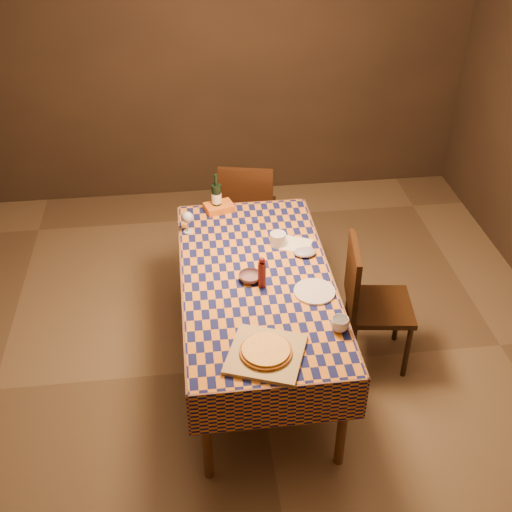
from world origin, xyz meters
name	(u,v)px	position (x,y,z in m)	size (l,w,h in m)	color
room	(257,196)	(0.00, 0.00, 1.35)	(5.00, 5.10, 2.70)	brown
dining_table	(257,287)	(0.00, 0.00, 0.69)	(0.94, 1.84, 0.77)	brown
cutting_board	(266,354)	(-0.04, -0.69, 0.78)	(0.39, 0.39, 0.02)	#A68A4E
pizza	(266,351)	(-0.04, -0.69, 0.81)	(0.35, 0.35, 0.03)	#995319
pepper_mill	(262,273)	(0.02, -0.08, 0.87)	(0.06, 0.06, 0.21)	#521315
bowl	(250,277)	(-0.04, -0.02, 0.79)	(0.14, 0.14, 0.04)	#614552
wine_glass	(187,218)	(-0.40, 0.58, 0.88)	(0.08, 0.08, 0.15)	silver
wine_bottle	(216,197)	(-0.19, 0.84, 0.88)	(0.08, 0.08, 0.29)	black
deli_tub	(278,239)	(0.18, 0.34, 0.81)	(0.11, 0.11, 0.09)	silver
takeout_container	(219,207)	(-0.17, 0.83, 0.79)	(0.20, 0.14, 0.05)	#CD661B
white_plate	(314,292)	(0.32, -0.19, 0.78)	(0.25, 0.25, 0.01)	silver
tumbler	(340,324)	(0.40, -0.53, 0.81)	(0.10, 0.10, 0.08)	silver
flour_patch	(294,244)	(0.29, 0.34, 0.77)	(0.23, 0.18, 0.00)	white
flour_bag	(305,252)	(0.34, 0.20, 0.79)	(0.15, 0.11, 0.04)	#969BC0
chair_far	(247,207)	(0.08, 1.25, 0.52)	(0.50, 0.51, 0.93)	black
chair_right	(368,298)	(0.74, 0.01, 0.52)	(0.48, 0.47, 0.93)	black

